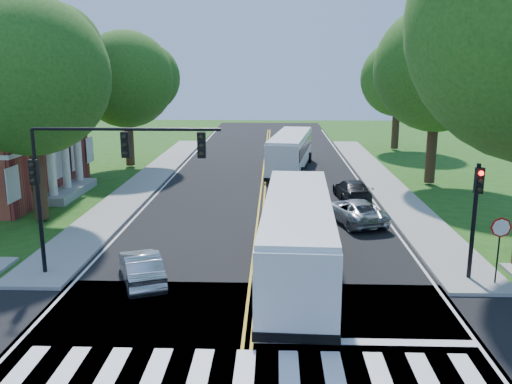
{
  "coord_description": "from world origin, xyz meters",
  "views": [
    {
      "loc": [
        0.77,
        -13.16,
        7.98
      ],
      "look_at": [
        -0.08,
        10.91,
        2.4
      ],
      "focal_mm": 38.0,
      "sensor_mm": 36.0,
      "label": 1
    }
  ],
  "objects_px": {
    "signal_nw": "(97,166)",
    "signal_ne": "(476,206)",
    "suv": "(354,211)",
    "dark_sedan": "(352,190)",
    "hatchback": "(141,267)",
    "bus_follow": "(290,151)",
    "bus_lead": "(297,235)"
  },
  "relations": [
    {
      "from": "signal_ne",
      "to": "hatchback",
      "type": "bearing_deg",
      "value": -177.13
    },
    {
      "from": "signal_nw",
      "to": "bus_lead",
      "type": "distance_m",
      "value": 8.03
    },
    {
      "from": "bus_lead",
      "to": "signal_ne",
      "type": "bearing_deg",
      "value": 177.59
    },
    {
      "from": "signal_ne",
      "to": "hatchback",
      "type": "height_order",
      "value": "signal_ne"
    },
    {
      "from": "signal_ne",
      "to": "bus_lead",
      "type": "xyz_separation_m",
      "value": [
        -6.53,
        0.54,
        -1.34
      ]
    },
    {
      "from": "signal_ne",
      "to": "suv",
      "type": "bearing_deg",
      "value": 112.52
    },
    {
      "from": "bus_lead",
      "to": "hatchback",
      "type": "bearing_deg",
      "value": 13.59
    },
    {
      "from": "bus_lead",
      "to": "dark_sedan",
      "type": "distance_m",
      "value": 12.97
    },
    {
      "from": "signal_ne",
      "to": "suv",
      "type": "xyz_separation_m",
      "value": [
        -3.27,
        7.88,
        -2.32
      ]
    },
    {
      "from": "bus_follow",
      "to": "hatchback",
      "type": "relative_size",
      "value": 2.99
    },
    {
      "from": "hatchback",
      "to": "suv",
      "type": "distance_m",
      "value": 12.48
    },
    {
      "from": "dark_sedan",
      "to": "hatchback",
      "type": "bearing_deg",
      "value": 49.2
    },
    {
      "from": "hatchback",
      "to": "dark_sedan",
      "type": "distance_m",
      "value": 16.65
    },
    {
      "from": "hatchback",
      "to": "suv",
      "type": "xyz_separation_m",
      "value": [
        9.14,
        8.5,
        0.01
      ]
    },
    {
      "from": "bus_follow",
      "to": "hatchback",
      "type": "distance_m",
      "value": 23.97
    },
    {
      "from": "suv",
      "to": "signal_nw",
      "type": "bearing_deg",
      "value": 18.67
    },
    {
      "from": "signal_ne",
      "to": "hatchback",
      "type": "distance_m",
      "value": 12.64
    },
    {
      "from": "suv",
      "to": "bus_lead",
      "type": "bearing_deg",
      "value": 48.49
    },
    {
      "from": "signal_nw",
      "to": "signal_ne",
      "type": "bearing_deg",
      "value": 0.05
    },
    {
      "from": "signal_ne",
      "to": "hatchback",
      "type": "xyz_separation_m",
      "value": [
        -12.4,
        -0.62,
        -2.33
      ]
    },
    {
      "from": "signal_nw",
      "to": "signal_ne",
      "type": "height_order",
      "value": "signal_nw"
    },
    {
      "from": "signal_ne",
      "to": "dark_sedan",
      "type": "bearing_deg",
      "value": 101.76
    },
    {
      "from": "signal_ne",
      "to": "bus_lead",
      "type": "height_order",
      "value": "signal_ne"
    },
    {
      "from": "bus_lead",
      "to": "suv",
      "type": "relative_size",
      "value": 2.61
    },
    {
      "from": "bus_follow",
      "to": "suv",
      "type": "height_order",
      "value": "bus_follow"
    },
    {
      "from": "signal_nw",
      "to": "hatchback",
      "type": "height_order",
      "value": "signal_nw"
    },
    {
      "from": "bus_lead",
      "to": "hatchback",
      "type": "xyz_separation_m",
      "value": [
        -5.87,
        -1.17,
        -0.99
      ]
    },
    {
      "from": "hatchback",
      "to": "dark_sedan",
      "type": "xyz_separation_m",
      "value": [
        9.72,
        13.52,
        0.0
      ]
    },
    {
      "from": "signal_nw",
      "to": "dark_sedan",
      "type": "relative_size",
      "value": 1.65
    },
    {
      "from": "signal_nw",
      "to": "hatchback",
      "type": "bearing_deg",
      "value": -20.29
    },
    {
      "from": "bus_follow",
      "to": "suv",
      "type": "xyz_separation_m",
      "value": [
        2.94,
        -14.64,
        -0.88
      ]
    },
    {
      "from": "bus_follow",
      "to": "suv",
      "type": "relative_size",
      "value": 2.49
    }
  ]
}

